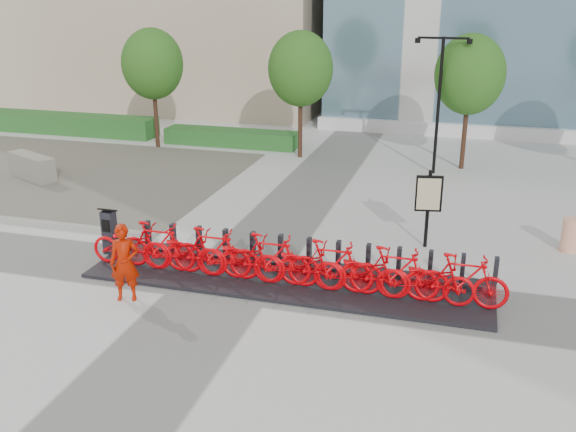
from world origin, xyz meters
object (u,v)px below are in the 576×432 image
(worker_red, at_px, (125,263))
(map_sign, at_px, (429,197))
(construction_barrel, at_px, (571,235))
(jersey_barrier, at_px, (32,167))
(kiosk, at_px, (109,231))
(bike_0, at_px, (130,245))

(worker_red, distance_m, map_sign, 7.96)
(construction_barrel, relative_size, jersey_barrier, 0.39)
(worker_red, height_order, construction_barrel, worker_red)
(jersey_barrier, distance_m, map_sign, 14.73)
(worker_red, bearing_deg, kiosk, 109.96)
(map_sign, bearing_deg, construction_barrel, 1.09)
(construction_barrel, height_order, map_sign, map_sign)
(bike_0, distance_m, kiosk, 1.07)
(construction_barrel, bearing_deg, worker_red, -149.73)
(jersey_barrier, bearing_deg, worker_red, -18.85)
(bike_0, relative_size, map_sign, 0.96)
(kiosk, bearing_deg, jersey_barrier, 142.08)
(construction_barrel, bearing_deg, map_sign, -168.74)
(bike_0, bearing_deg, construction_barrel, -68.45)
(worker_red, xyz_separation_m, construction_barrel, (9.85, 5.75, -0.43))
(kiosk, xyz_separation_m, jersey_barrier, (-6.62, 5.68, -0.24))
(bike_0, xyz_separation_m, kiosk, (-0.91, 0.55, 0.07))
(worker_red, xyz_separation_m, map_sign, (6.16, 5.01, 0.53))
(kiosk, height_order, worker_red, worker_red)
(construction_barrel, distance_m, map_sign, 3.88)
(worker_red, bearing_deg, construction_barrel, 12.21)
(worker_red, height_order, jersey_barrier, worker_red)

